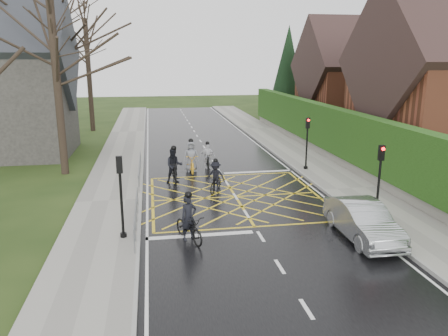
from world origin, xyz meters
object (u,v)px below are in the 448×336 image
object	(u,v)px
cyclist_front	(208,159)
car	(363,221)
cyclist_back	(174,169)
cyclist_mid	(216,179)
cyclist_rear	(189,225)
cyclist_lead	(191,160)

from	to	relation	value
cyclist_front	car	distance (m)	12.33
cyclist_back	cyclist_mid	world-z (taller)	cyclist_back
cyclist_mid	cyclist_front	size ratio (longest dim) A/B	1.08
cyclist_rear	cyclist_front	size ratio (longest dim) A/B	1.20
cyclist_back	cyclist_lead	bearing A→B (deg)	61.77
cyclist_lead	cyclist_rear	bearing A→B (deg)	-96.41
cyclist_mid	cyclist_lead	world-z (taller)	cyclist_lead
cyclist_rear	cyclist_front	xyz separation A→B (m)	(2.09, 10.67, 0.01)
cyclist_back	car	bearing A→B (deg)	-54.92
cyclist_rear	car	world-z (taller)	cyclist_rear
cyclist_back	cyclist_front	distance (m)	3.59
cyclist_rear	cyclist_back	size ratio (longest dim) A/B	0.99
cyclist_mid	car	xyz separation A→B (m)	(4.52, -6.82, 0.07)
cyclist_rear	cyclist_lead	world-z (taller)	cyclist_lead
cyclist_rear	cyclist_mid	size ratio (longest dim) A/B	1.11
cyclist_rear	cyclist_mid	distance (m)	6.23
cyclist_front	cyclist_lead	size ratio (longest dim) A/B	0.82
cyclist_rear	car	distance (m)	6.46
cyclist_mid	car	distance (m)	8.18
cyclist_front	cyclist_lead	xyz separation A→B (m)	(-1.06, -0.60, 0.07)
cyclist_mid	cyclist_rear	bearing A→B (deg)	-83.23
cyclist_back	car	size ratio (longest dim) A/B	0.49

